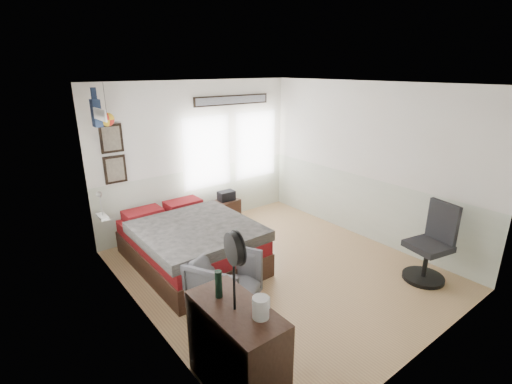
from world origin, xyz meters
The scene contains 12 objects.
ground_plane centered at (0.00, 0.00, -0.01)m, with size 4.00×4.50×0.01m, color #A47851.
room_shell centered at (-0.08, 0.19, 1.61)m, with size 4.02×4.52×2.71m.
wall_decor centered at (-1.10, 1.96, 2.10)m, with size 3.55×1.32×1.44m.
bed centered at (-0.94, 0.96, 0.35)m, with size 1.61×2.21×0.70m.
dresser centered at (-1.74, -1.41, 0.45)m, with size 0.48×1.00×0.90m, color black.
armchair centered at (-1.11, -0.25, 0.35)m, with size 0.76×0.78×0.71m, color #4D4D53.
nightstand centered at (0.41, 1.99, 0.23)m, with size 0.45×0.36×0.45m, color black.
task_chair centered at (1.54, -1.52, 0.47)m, with size 0.60×0.60×1.15m.
kettle centered at (-1.65, -1.65, 1.00)m, with size 0.17×0.14×0.19m.
bottle centered at (-1.77, -1.19, 1.03)m, with size 0.07×0.07×0.27m, color black.
stand_fan centered at (-1.75, -1.43, 1.47)m, with size 0.13×0.30×0.74m.
black_bag centered at (0.41, 1.99, 0.54)m, with size 0.31×0.20×0.18m, color black.
Camera 1 is at (-3.30, -3.70, 2.90)m, focal length 26.00 mm.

